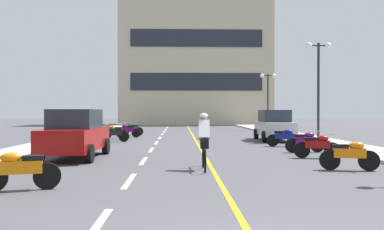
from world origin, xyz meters
TOP-DOWN VIEW (x-y plane):
  - ground_plane at (0.00, 21.00)m, footprint 140.00×140.00m
  - curb_left at (-7.20, 24.00)m, footprint 2.40×72.00m
  - curb_right at (7.20, 24.00)m, footprint 2.40×72.00m
  - lane_dash_0 at (-2.00, 2.00)m, footprint 0.14×2.20m
  - lane_dash_1 at (-2.00, 6.00)m, footprint 0.14×2.20m
  - lane_dash_2 at (-2.00, 10.00)m, footprint 0.14×2.20m
  - lane_dash_3 at (-2.00, 14.00)m, footprint 0.14×2.20m
  - lane_dash_4 at (-2.00, 18.00)m, footprint 0.14×2.20m
  - lane_dash_5 at (-2.00, 22.00)m, footprint 0.14×2.20m
  - lane_dash_6 at (-2.00, 26.00)m, footprint 0.14×2.20m
  - lane_dash_7 at (-2.00, 30.00)m, footprint 0.14×2.20m
  - lane_dash_8 at (-2.00, 34.00)m, footprint 0.14×2.20m
  - lane_dash_9 at (-2.00, 38.00)m, footprint 0.14×2.20m
  - lane_dash_10 at (-2.00, 42.00)m, footprint 0.14×2.20m
  - lane_dash_11 at (-2.00, 46.00)m, footprint 0.14×2.20m
  - centre_line_yellow at (0.25, 24.00)m, footprint 0.12×66.00m
  - office_building at (1.43, 48.20)m, footprint 19.32×6.51m
  - street_lamp_mid at (7.13, 18.24)m, footprint 1.46×0.36m
  - street_lamp_far at (7.36, 32.04)m, footprint 1.46×0.36m
  - parked_car_near at (-4.60, 10.92)m, footprint 1.98×4.23m
  - parked_car_mid at (4.91, 19.47)m, footprint 2.02×4.25m
  - motorcycle_1 at (-4.24, 4.81)m, footprint 1.67×0.70m
  - motorcycle_2 at (4.28, 7.52)m, footprint 1.69×0.63m
  - motorcycle_3 at (4.39, 10.58)m, footprint 1.69×0.60m
  - motorcycle_4 at (4.59, 12.64)m, footprint 1.70×0.60m
  - motorcycle_5 at (4.45, 15.43)m, footprint 1.69×0.62m
  - motorcycle_6 at (-4.45, 18.73)m, footprint 1.70×0.60m
  - motorcycle_7 at (-4.70, 20.69)m, footprint 1.69×0.63m
  - motorcycle_8 at (-4.16, 22.69)m, footprint 1.70×0.60m
  - motorcycle_9 at (-4.13, 24.76)m, footprint 1.65×0.75m
  - cyclist_rider at (-0.00, 7.84)m, footprint 0.42×1.77m

SIDE VIEW (x-z plane):
  - ground_plane at x=0.00m, z-range 0.00..0.00m
  - lane_dash_0 at x=-2.00m, z-range 0.00..0.01m
  - lane_dash_1 at x=-2.00m, z-range 0.00..0.01m
  - lane_dash_2 at x=-2.00m, z-range 0.00..0.01m
  - lane_dash_3 at x=-2.00m, z-range 0.00..0.01m
  - lane_dash_4 at x=-2.00m, z-range 0.00..0.01m
  - lane_dash_5 at x=-2.00m, z-range 0.00..0.01m
  - lane_dash_6 at x=-2.00m, z-range 0.00..0.01m
  - lane_dash_7 at x=-2.00m, z-range 0.00..0.01m
  - lane_dash_8 at x=-2.00m, z-range 0.00..0.01m
  - lane_dash_9 at x=-2.00m, z-range 0.00..0.01m
  - lane_dash_10 at x=-2.00m, z-range 0.00..0.01m
  - lane_dash_11 at x=-2.00m, z-range 0.00..0.01m
  - centre_line_yellow at x=0.25m, z-range 0.00..0.01m
  - curb_left at x=-7.20m, z-range 0.00..0.12m
  - curb_right at x=7.20m, z-range 0.00..0.12m
  - motorcycle_1 at x=-4.24m, z-range 0.01..0.93m
  - motorcycle_2 at x=4.28m, z-range 0.01..0.93m
  - motorcycle_3 at x=4.39m, z-range 0.01..0.93m
  - motorcycle_4 at x=4.59m, z-range 0.01..0.93m
  - motorcycle_5 at x=4.45m, z-range 0.01..0.93m
  - motorcycle_6 at x=-4.45m, z-range 0.01..0.93m
  - motorcycle_7 at x=-4.70m, z-range 0.01..0.93m
  - motorcycle_8 at x=-4.16m, z-range 0.01..0.93m
  - motorcycle_9 at x=-4.13m, z-range 0.01..0.93m
  - cyclist_rider at x=0.00m, z-range 0.03..1.74m
  - parked_car_near at x=-4.60m, z-range 0.01..1.83m
  - parked_car_mid at x=4.91m, z-range 0.01..1.83m
  - street_lamp_far at x=7.36m, z-range 1.30..6.35m
  - street_lamp_mid at x=7.13m, z-range 1.36..6.87m
  - office_building at x=1.43m, z-range 0.00..17.89m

